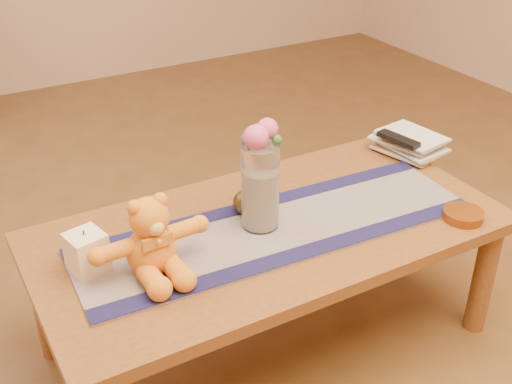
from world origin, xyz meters
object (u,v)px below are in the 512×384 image
glass_vase (260,187)px  amber_dish (463,215)px  pillar_candle (87,252)px  bronze_ball (245,202)px  tv_remote (398,139)px  book_bottom (394,157)px  teddy_bear (150,236)px

glass_vase → amber_dish: size_ratio=2.13×
pillar_candle → glass_vase: (0.51, -0.04, 0.08)m
bronze_ball → tv_remote: 0.65m
glass_vase → amber_dish: bearing=-25.4°
glass_vase → tv_remote: glass_vase is taller
bronze_ball → amber_dish: bearing=-31.5°
tv_remote → amber_dish: bearing=-112.3°
tv_remote → amber_dish: (-0.08, -0.40, -0.07)m
amber_dish → glass_vase: bearing=154.6°
glass_vase → tv_remote: (0.64, 0.14, -0.05)m
book_bottom → glass_vase: bearing=178.8°
bronze_ball → book_bottom: bronze_ball is taller
pillar_candle → tv_remote: size_ratio=0.69×
teddy_bear → amber_dish: bearing=-15.6°
pillar_candle → bronze_ball: (0.50, 0.04, -0.02)m
book_bottom → amber_dish: (-0.08, -0.41, 0.00)m
tv_remote → teddy_bear: bearing=179.2°
pillar_candle → glass_vase: glass_vase is taller
pillar_candle → bronze_ball: 0.50m
bronze_ball → glass_vase: bearing=-86.2°
glass_vase → book_bottom: 0.66m
pillar_candle → glass_vase: 0.51m
teddy_bear → book_bottom: (0.99, 0.19, -0.10)m
book_bottom → amber_dish: amber_dish is taller
tv_remote → amber_dish: size_ratio=1.31×
teddy_bear → glass_vase: 0.36m
bronze_ball → tv_remote: tv_remote is taller
bronze_ball → book_bottom: size_ratio=0.35×
pillar_candle → amber_dish: size_ratio=0.90×
book_bottom → tv_remote: tv_remote is taller
pillar_candle → amber_dish: 1.11m
pillar_candle → tv_remote: pillar_candle is taller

